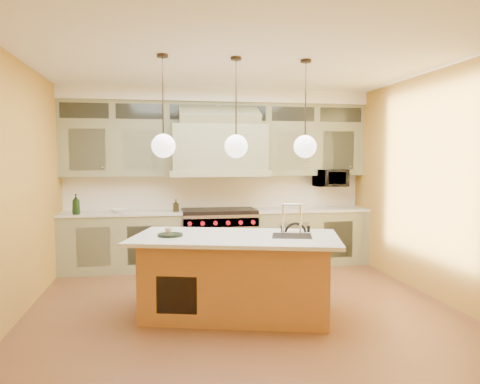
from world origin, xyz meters
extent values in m
plane|color=brown|center=(0.00, 0.00, 0.00)|extent=(5.00, 5.00, 0.00)
plane|color=white|center=(0.00, 0.00, 2.90)|extent=(5.00, 5.00, 0.00)
plane|color=#B68732|center=(0.00, 2.50, 1.45)|extent=(5.00, 0.00, 5.00)
plane|color=#B68732|center=(0.00, -2.50, 1.45)|extent=(5.00, 0.00, 5.00)
plane|color=#B68732|center=(-2.50, 0.00, 1.45)|extent=(0.00, 5.00, 5.00)
plane|color=#B68732|center=(2.50, 0.00, 1.45)|extent=(0.00, 5.00, 5.00)
cube|color=gray|center=(-1.55, 2.17, 0.45)|extent=(1.90, 0.65, 0.90)
cube|color=gray|center=(1.55, 2.17, 0.45)|extent=(1.90, 0.65, 0.90)
cube|color=silver|center=(-1.55, 2.17, 0.92)|extent=(1.90, 0.68, 0.04)
cube|color=silver|center=(1.55, 2.17, 0.92)|extent=(1.90, 0.68, 0.04)
cube|color=silver|center=(0.00, 2.48, 1.22)|extent=(5.00, 0.04, 0.56)
cube|color=gray|center=(-1.62, 2.33, 1.93)|extent=(1.75, 0.35, 0.85)
cube|color=gray|center=(1.62, 2.33, 1.93)|extent=(1.75, 0.35, 0.85)
cube|color=gray|center=(0.00, 2.15, 1.95)|extent=(1.50, 0.70, 0.75)
cube|color=gray|center=(0.00, 2.15, 1.55)|extent=(1.60, 0.76, 0.10)
cube|color=#333833|center=(0.00, 2.33, 2.53)|extent=(5.00, 0.35, 0.35)
cube|color=white|center=(0.00, 2.31, 2.80)|extent=(5.00, 0.47, 0.20)
cube|color=silver|center=(0.00, 2.15, 0.45)|extent=(1.20, 0.70, 0.90)
cube|color=black|center=(0.00, 2.15, 0.93)|extent=(1.20, 0.70, 0.06)
cube|color=silver|center=(0.00, 1.83, 0.78)|extent=(1.20, 0.06, 0.14)
cube|color=#A36E39|center=(-0.10, -0.25, 0.44)|extent=(2.21, 1.46, 0.88)
cube|color=silver|center=(-0.12, -0.30, 0.90)|extent=(2.52, 1.77, 0.04)
cube|color=black|center=(0.50, -0.42, 0.90)|extent=(0.52, 0.49, 0.05)
cylinder|color=black|center=(0.41, -0.42, 0.30)|extent=(0.04, 0.04, 0.60)
cylinder|color=black|center=(0.71, -0.48, 0.30)|extent=(0.04, 0.04, 0.60)
cylinder|color=black|center=(0.47, -0.12, 0.30)|extent=(0.04, 0.04, 0.60)
cylinder|color=black|center=(0.77, -0.18, 0.30)|extent=(0.04, 0.04, 0.60)
cube|color=black|center=(0.59, -0.30, 0.62)|extent=(0.42, 0.42, 0.05)
torus|color=black|center=(0.62, -0.15, 0.90)|extent=(0.27, 0.08, 0.26)
imported|color=black|center=(1.95, 2.25, 1.45)|extent=(0.54, 0.37, 0.30)
imported|color=black|center=(-2.20, 1.92, 1.10)|extent=(0.12, 0.12, 0.31)
imported|color=black|center=(-0.70, 2.06, 1.04)|extent=(0.09, 0.10, 0.20)
imported|color=white|center=(-1.58, 2.08, 0.97)|extent=(0.30, 0.30, 0.06)
imported|color=white|center=(-0.85, -0.09, 0.96)|extent=(0.10, 0.10, 0.08)
cylinder|color=#2D2319|center=(-0.90, -0.25, 2.88)|extent=(0.12, 0.12, 0.03)
cylinder|color=#2D2319|center=(-0.90, -0.25, 2.44)|extent=(0.02, 0.02, 0.93)
sphere|color=white|center=(-0.90, -0.25, 1.92)|extent=(0.26, 0.26, 0.26)
cylinder|color=#2D2319|center=(-0.10, -0.25, 2.88)|extent=(0.12, 0.12, 0.03)
cylinder|color=#2D2319|center=(-0.10, -0.25, 2.44)|extent=(0.02, 0.02, 0.93)
sphere|color=white|center=(-0.10, -0.25, 1.92)|extent=(0.26, 0.26, 0.26)
cylinder|color=#2D2319|center=(0.70, -0.25, 2.88)|extent=(0.12, 0.12, 0.03)
cylinder|color=#2D2319|center=(0.70, -0.25, 2.44)|extent=(0.02, 0.02, 0.93)
sphere|color=white|center=(0.70, -0.25, 1.92)|extent=(0.26, 0.26, 0.26)
camera|label=1|loc=(-0.94, -5.41, 1.78)|focal=35.00mm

